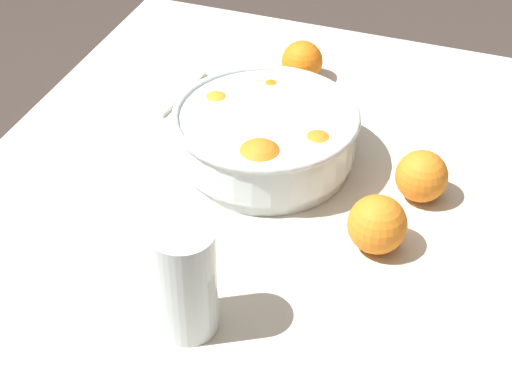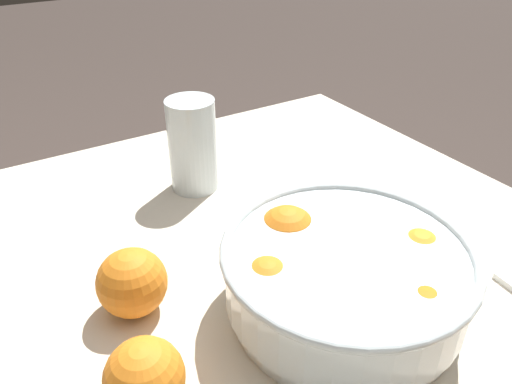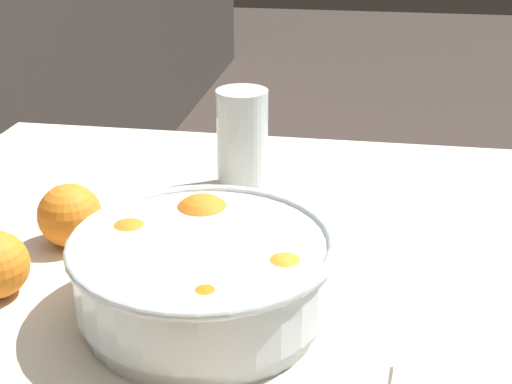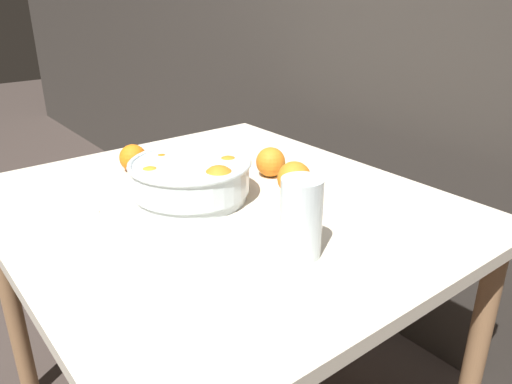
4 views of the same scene
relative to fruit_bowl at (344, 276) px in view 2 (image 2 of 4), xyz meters
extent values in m
cube|color=beige|center=(0.06, 0.04, -0.07)|extent=(1.06, 0.94, 0.03)
cylinder|color=#936B47|center=(0.53, -0.37, -0.42)|extent=(0.05, 0.05, 0.67)
cylinder|color=silver|center=(0.00, 0.00, -0.04)|extent=(0.26, 0.26, 0.02)
cylinder|color=silver|center=(0.00, 0.00, 0.00)|extent=(0.27, 0.27, 0.07)
torus|color=silver|center=(0.00, 0.00, 0.04)|extent=(0.29, 0.29, 0.01)
sphere|color=orange|center=(0.09, 0.02, 0.01)|extent=(0.08, 0.08, 0.08)
sphere|color=orange|center=(0.02, 0.09, 0.01)|extent=(0.07, 0.07, 0.07)
sphere|color=orange|center=(-0.09, -0.02, 0.00)|extent=(0.07, 0.07, 0.07)
sphere|color=orange|center=(-0.03, -0.09, 0.01)|extent=(0.07, 0.07, 0.07)
cylinder|color=#F4A314|center=(0.35, 0.02, 0.00)|extent=(0.07, 0.07, 0.11)
cylinder|color=silver|center=(0.35, 0.02, 0.02)|extent=(0.08, 0.08, 0.15)
sphere|color=orange|center=(0.13, 0.21, -0.01)|extent=(0.08, 0.08, 0.08)
sphere|color=orange|center=(0.00, 0.24, -0.01)|extent=(0.08, 0.08, 0.08)
camera|label=1|loc=(1.01, 0.35, 0.75)|focal=60.00mm
camera|label=2|loc=(-0.32, 0.31, 0.38)|focal=35.00mm
camera|label=3|loc=(-0.65, -0.16, 0.39)|focal=50.00mm
camera|label=4|loc=(0.95, -0.55, 0.42)|focal=35.00mm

